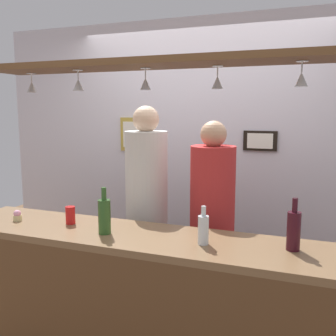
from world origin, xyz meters
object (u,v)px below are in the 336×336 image
object	(u,v)px
bottle_champagne_green	(104,215)
picture_frame_lower_pair	(260,141)
bottle_wine_dark_red	(294,230)
picture_frame_caricature	(132,134)
drink_can	(70,215)
cupcake	(17,216)
person_right_red_shirt	(212,208)
bottle_soda_clear	(203,229)
person_middle_white_patterned_shirt	(147,194)

from	to	relation	value
bottle_champagne_green	picture_frame_lower_pair	xyz separation A→B (m)	(0.77, 1.46, 0.39)
bottle_wine_dark_red	picture_frame_caricature	size ratio (longest dim) A/B	0.88
bottle_wine_dark_red	drink_can	bearing A→B (deg)	-179.48
cupcake	picture_frame_caricature	world-z (taller)	picture_frame_caricature
bottle_champagne_green	cupcake	xyz separation A→B (m)	(-0.73, 0.03, -0.08)
person_right_red_shirt	drink_can	bearing A→B (deg)	-144.93
bottle_wine_dark_red	cupcake	size ratio (longest dim) A/B	3.85
bottle_soda_clear	picture_frame_caricature	size ratio (longest dim) A/B	0.68
bottle_soda_clear	cupcake	xyz separation A→B (m)	(-1.37, 0.00, -0.06)
bottle_wine_dark_red	picture_frame_caricature	world-z (taller)	picture_frame_caricature
cupcake	picture_frame_lower_pair	distance (m)	2.13
drink_can	picture_frame_lower_pair	bearing A→B (deg)	51.06
picture_frame_caricature	person_middle_white_patterned_shirt	bearing A→B (deg)	-57.35
bottle_soda_clear	picture_frame_lower_pair	distance (m)	1.50
drink_can	picture_frame_lower_pair	distance (m)	1.81
cupcake	person_middle_white_patterned_shirt	bearing A→B (deg)	43.37
bottle_wine_dark_red	picture_frame_lower_pair	size ratio (longest dim) A/B	1.00
bottle_wine_dark_red	picture_frame_lower_pair	world-z (taller)	picture_frame_lower_pair
person_right_red_shirt	bottle_champagne_green	distance (m)	0.88
bottle_soda_clear	cupcake	bearing A→B (deg)	179.99
person_middle_white_patterned_shirt	bottle_soda_clear	bearing A→B (deg)	-45.64
person_right_red_shirt	bottle_champagne_green	world-z (taller)	person_right_red_shirt
person_right_red_shirt	cupcake	distance (m)	1.42
bottle_soda_clear	drink_can	xyz separation A→B (m)	(-0.97, 0.07, -0.03)
bottle_soda_clear	drink_can	world-z (taller)	bottle_soda_clear
bottle_soda_clear	cupcake	world-z (taller)	bottle_soda_clear
bottle_champagne_green	cupcake	bearing A→B (deg)	177.48
person_right_red_shirt	bottle_soda_clear	distance (m)	0.68
cupcake	drink_can	bearing A→B (deg)	9.99
bottle_wine_dark_red	person_middle_white_patterned_shirt	bearing A→B (deg)	153.05
bottle_soda_clear	person_right_red_shirt	bearing A→B (deg)	99.54
person_right_red_shirt	drink_can	size ratio (longest dim) A/B	13.65
person_middle_white_patterned_shirt	cupcake	distance (m)	0.98
picture_frame_lower_pair	bottle_champagne_green	bearing A→B (deg)	-117.83
bottle_soda_clear	bottle_wine_dark_red	size ratio (longest dim) A/B	0.77
bottle_champagne_green	bottle_soda_clear	world-z (taller)	bottle_champagne_green
drink_can	bottle_soda_clear	bearing A→B (deg)	-4.15
bottle_wine_dark_red	picture_frame_lower_pair	bearing A→B (deg)	105.18
person_right_red_shirt	bottle_wine_dark_red	bearing A→B (deg)	-43.83
person_middle_white_patterned_shirt	bottle_champagne_green	distance (m)	0.70
bottle_wine_dark_red	bottle_soda_clear	bearing A→B (deg)	-170.49
cupcake	picture_frame_caricature	size ratio (longest dim) A/B	0.23
person_right_red_shirt	bottle_soda_clear	world-z (taller)	person_right_red_shirt
cupcake	picture_frame_caricature	bearing A→B (deg)	81.20
picture_frame_caricature	bottle_champagne_green	bearing A→B (deg)	-71.01
drink_can	picture_frame_caricature	world-z (taller)	picture_frame_caricature
person_right_red_shirt	drink_can	xyz separation A→B (m)	(-0.86, -0.60, 0.02)
picture_frame_caricature	cupcake	bearing A→B (deg)	-98.80
bottle_champagne_green	picture_frame_lower_pair	distance (m)	1.70
bottle_champagne_green	cupcake	size ratio (longest dim) A/B	3.85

